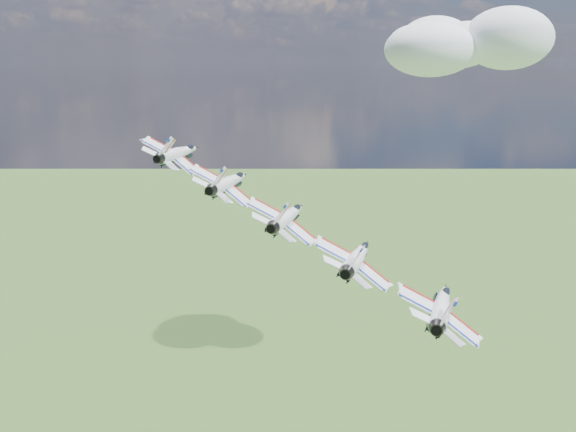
# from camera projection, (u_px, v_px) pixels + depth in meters

# --- Properties ---
(cloud_far) EXTENTS (63.08, 49.56, 24.78)m
(cloud_far) POSITION_uv_depth(u_px,v_px,m) (455.00, 39.00, 268.34)
(cloud_far) COLOR white
(jet_0) EXTENTS (14.43, 17.22, 8.90)m
(jet_0) POSITION_uv_depth(u_px,v_px,m) (179.00, 153.00, 100.55)
(jet_0) COLOR silver
(jet_1) EXTENTS (14.43, 17.22, 8.90)m
(jet_1) POSITION_uv_depth(u_px,v_px,m) (229.00, 182.00, 93.21)
(jet_1) COLOR white
(jet_2) EXTENTS (14.43, 17.22, 8.90)m
(jet_2) POSITION_uv_depth(u_px,v_px,m) (288.00, 216.00, 85.87)
(jet_2) COLOR white
(jet_3) EXTENTS (14.43, 17.22, 8.90)m
(jet_3) POSITION_uv_depth(u_px,v_px,m) (358.00, 257.00, 78.53)
(jet_3) COLOR white
(jet_4) EXTENTS (14.43, 17.22, 8.90)m
(jet_4) POSITION_uv_depth(u_px,v_px,m) (442.00, 305.00, 71.19)
(jet_4) COLOR white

